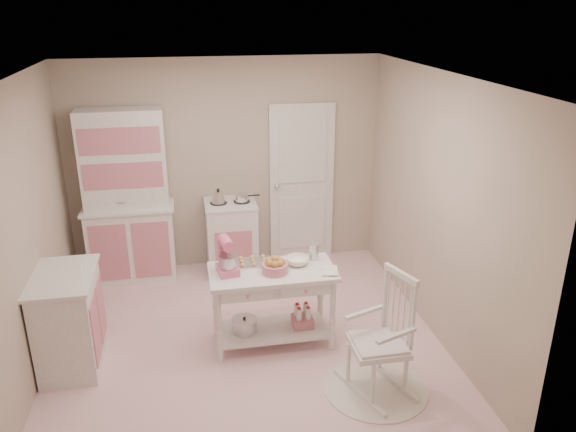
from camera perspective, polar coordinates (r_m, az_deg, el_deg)
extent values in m
plane|color=pink|center=(5.77, -4.18, -12.62)|extent=(3.80, 3.80, 0.00)
cube|color=white|center=(4.85, -5.01, 13.91)|extent=(3.80, 3.80, 0.04)
cube|color=#C1AD9D|center=(6.97, -6.33, 5.12)|extent=(3.80, 0.04, 2.60)
cube|color=#C1AD9D|center=(3.49, -0.95, -11.89)|extent=(3.80, 0.04, 2.60)
cube|color=#C1AD9D|center=(5.34, -25.28, -1.88)|extent=(0.04, 3.80, 2.60)
cube|color=#C1AD9D|center=(5.67, 14.87, 0.80)|extent=(0.04, 3.80, 2.60)
cube|color=white|center=(7.15, 1.40, 3.32)|extent=(0.82, 0.05, 2.04)
cube|color=white|center=(6.83, -16.04, 1.81)|extent=(1.06, 0.50, 2.08)
cube|color=white|center=(6.97, -5.75, -2.16)|extent=(0.62, 0.57, 0.92)
cube|color=white|center=(5.59, -21.33, -9.84)|extent=(0.54, 0.84, 0.92)
cylinder|color=white|center=(5.23, 8.86, -16.85)|extent=(0.92, 0.92, 0.01)
cube|color=white|center=(4.91, 9.22, -11.83)|extent=(0.70, 0.84, 1.10)
cube|color=white|center=(5.55, -1.58, -9.22)|extent=(1.20, 0.60, 0.80)
cube|color=#ED648E|center=(5.26, -6.21, -4.12)|extent=(0.25, 0.31, 0.34)
cube|color=silver|center=(5.50, -3.47, -4.75)|extent=(0.34, 0.24, 0.02)
cylinder|color=#CA7484|center=(5.30, -1.32, -5.31)|extent=(0.25, 0.25, 0.09)
imported|color=white|center=(5.45, 0.95, -4.59)|extent=(0.23, 0.23, 0.07)
cylinder|color=silver|center=(5.54, 2.61, -3.63)|extent=(0.10, 0.10, 0.17)
imported|color=white|center=(5.33, 3.39, -5.58)|extent=(0.19, 0.24, 0.02)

